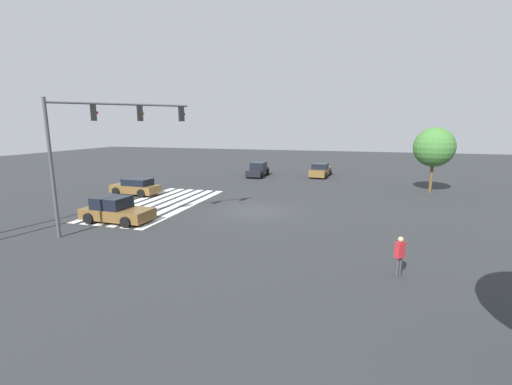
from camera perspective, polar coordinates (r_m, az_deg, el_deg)
The scene contains 9 objects.
ground_plane at distance 23.73m, azimuth 0.00°, elevation -3.10°, with size 120.06×120.06×0.00m, color #2B2D30.
crosswalk_markings at distance 26.81m, azimuth -15.74°, elevation -1.86°, with size 12.23×5.35×0.01m.
traffic_signal_mast at distance 20.26m, azimuth -24.48°, elevation 8.78°, with size 5.25×5.25×7.20m.
car_0 at distance 40.49m, azimuth 10.68°, elevation 3.64°, with size 5.02×2.33×1.55m.
car_1 at distance 30.93m, azimuth -19.40°, elevation 0.89°, with size 2.13×4.22×1.40m.
car_2 at distance 40.06m, azimuth 0.34°, elevation 3.81°, with size 4.62×2.09×1.61m.
car_3 at distance 22.72m, azimuth -22.31°, elevation -2.77°, with size 2.24×4.36×1.54m.
pedestrian at distance 14.55m, azimuth 22.80°, elevation -9.53°, with size 0.41×0.41×1.62m.
tree_corner_b at distance 33.45m, azimuth 27.56°, elevation 6.70°, with size 3.39×3.39×5.69m.
Camera 1 is at (22.07, 6.49, 5.80)m, focal length 24.00 mm.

